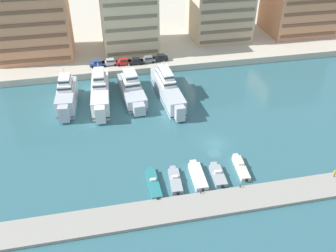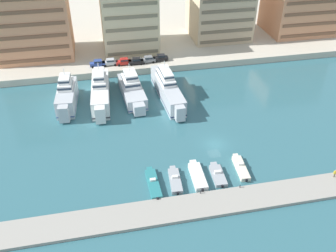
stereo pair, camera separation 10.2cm
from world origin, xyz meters
name	(u,v)px [view 2 (the right image)]	position (x,y,z in m)	size (l,w,h in m)	color
ground_plane	(215,144)	(0.00, 0.00, 0.00)	(400.00, 400.00, 0.00)	#336670
quay_promenade	(157,24)	(0.00, 68.38, 0.93)	(180.00, 70.00, 1.86)	beige
pier_dock	(243,199)	(0.00, -15.87, 0.30)	(120.00, 5.51, 0.59)	#9E998E
yacht_silver_far_left	(67,96)	(-29.60, 21.19, 2.72)	(4.99, 15.58, 8.97)	silver
yacht_white_left	(100,92)	(-21.78, 21.59, 2.72)	(5.08, 20.13, 8.97)	white
yacht_silver_mid_left	(132,89)	(-14.24, 22.28, 2.16)	(5.79, 17.99, 7.92)	silver
yacht_silver_center_left	(168,88)	(-5.83, 20.26, 2.52)	(5.01, 22.62, 8.47)	silver
motorboat_teal_far_left	(153,184)	(-14.38, -9.28, 0.46)	(1.97, 8.30, 1.28)	teal
motorboat_grey_left	(175,180)	(-10.41, -9.22, 0.45)	(2.36, 7.18, 1.31)	#9EA3A8
motorboat_white_mid_left	(198,176)	(-6.19, -9.05, 0.55)	(2.38, 8.01, 1.10)	white
motorboat_grey_center_left	(218,175)	(-2.45, -9.38, 0.41)	(2.40, 6.64, 1.27)	#9EA3A8
motorboat_cream_center	(241,168)	(2.35, -8.33, 0.45)	(2.18, 7.54, 1.33)	beige
car_blue_far_left	(98,63)	(-21.70, 37.06, 2.84)	(4.12, 1.96, 1.80)	#28428E
car_silver_left	(110,62)	(-18.36, 37.14, 2.84)	(4.12, 1.97, 1.80)	#B7BCC1
car_red_mid_left	(124,61)	(-14.67, 36.72, 2.84)	(4.13, 1.97, 1.80)	red
car_black_center_left	(136,61)	(-11.32, 36.39, 2.84)	(4.14, 2.00, 1.80)	black
car_grey_center	(148,59)	(-7.97, 36.74, 2.84)	(4.15, 2.02, 1.80)	slate
car_black_center_right	(161,57)	(-4.32, 37.20, 2.84)	(4.14, 2.01, 1.80)	black
apartment_block_far_left	(30,15)	(-38.21, 48.01, 13.54)	(21.16, 14.75, 25.25)	tan
apartment_block_left	(128,13)	(-11.56, 48.17, 12.27)	(15.65, 16.13, 22.68)	beige
apartment_block_mid_left	(220,7)	(16.84, 51.77, 11.13)	(17.73, 16.42, 20.43)	#C6AD89
pedestrian_near_edge	(335,173)	(17.87, -14.23, 1.60)	(0.65, 0.30, 1.69)	#7A6B56
bollard_west	(200,192)	(-6.86, -13.37, 0.92)	(0.20, 0.20, 0.61)	#2D2D33
bollard_west_mid	(240,186)	(0.28, -13.37, 0.92)	(0.20, 0.20, 0.61)	#2D2D33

